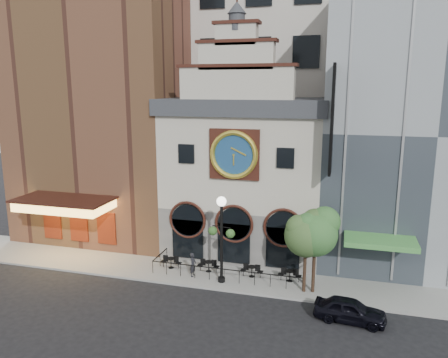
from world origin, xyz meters
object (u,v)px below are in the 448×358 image
Objects in this scene: bistro_1 at (209,266)px; bistro_3 at (290,275)px; tree_right at (316,231)px; bistro_2 at (252,270)px; tree_left at (307,232)px; lamppost at (221,230)px; pedestrian at (193,265)px; car_right at (350,310)px; bistro_0 at (171,262)px.

bistro_1 is 1.00× the size of bistro_3.
bistro_3 is 4.22m from tree_right.
tree_left is (3.78, -1.24, 3.59)m from bistro_2.
bistro_1 is at bearing 169.71° from tree_left.
bistro_2 is 5.81m from tree_right.
bistro_2 is 1.00× the size of bistro_3.
bistro_2 is at bearing 179.91° from bistro_3.
bistro_2 is at bearing -0.39° from bistro_1.
bistro_3 is at bearing 26.49° from lamppost.
lamppost is (2.18, -0.33, 2.86)m from pedestrian.
tree_left is 0.58m from tree_right.
lamppost is at bearing -143.94° from bistro_2.
tree_left reaches higher than bistro_2.
lamppost is at bearing -44.93° from bistro_1.
lamppost is (-4.48, -1.33, 3.25)m from bistro_3.
car_right is 0.71× the size of tree_right.
tree_left is at bearing -6.64° from bistro_0.
bistro_0 is 0.26× the size of lamppost.
pedestrian reaches higher than car_right.
pedestrian is at bearing -171.48° from bistro_3.
tree_right reaches higher than bistro_3.
bistro_1 is 5.84m from bistro_3.
tree_right is at bearing -33.52° from bistro_3.
tree_right is (4.34, -1.13, 3.70)m from bistro_2.
bistro_3 is at bearing 146.48° from tree_right.
bistro_1 is 0.26× the size of lamppost.
lamppost is (4.21, -1.23, 3.25)m from bistro_0.
bistro_0 is 6.04m from bistro_2.
bistro_1 is 0.28× the size of tree_right.
pedestrian reaches higher than bistro_1.
tree_right reaches higher than tree_left.
bistro_1 is at bearing 73.47° from car_right.
bistro_2 is 2.65m from bistro_3.
bistro_1 is at bearing 179.75° from bistro_3.
bistro_1 is 7.94m from tree_left.
bistro_3 is at bearing 0.63° from bistro_0.
bistro_1 is 1.00× the size of bistro_2.
bistro_0 is 1.00× the size of bistro_2.
bistro_1 is 0.39× the size of car_right.
lamppost is at bearing -179.09° from tree_left.
bistro_0 is 13.24m from car_right.
tree_left reaches higher than pedestrian.
lamppost reaches higher than tree_right.
car_right is at bearing -22.66° from bistro_1.
bistro_2 is (3.19, -0.02, 0.00)m from bistro_1.
bistro_0 is at bearing 174.35° from tree_right.
bistro_2 is 4.15m from pedestrian.
car_right is at bearing -52.54° from tree_right.
bistro_2 is 7.74m from car_right.
pedestrian is at bearing -165.97° from bistro_2.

